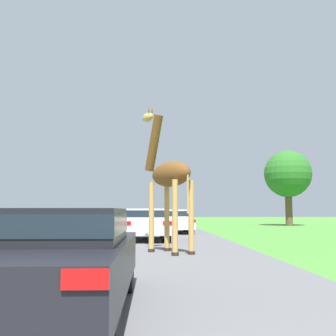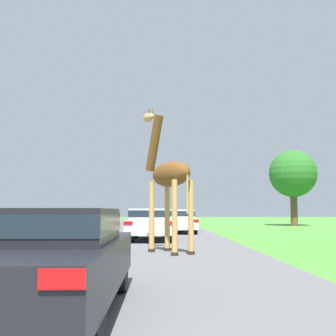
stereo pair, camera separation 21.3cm
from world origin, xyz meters
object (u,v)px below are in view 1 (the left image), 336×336
object	(u,v)px
car_queue_left	(148,223)
car_verge_right	(77,222)
car_queue_right	(176,220)
tree_right_cluster	(288,174)
car_lead_maroon	(54,256)
car_far_ahead	(100,218)
giraffe_near_road	(168,176)

from	to	relation	value
car_queue_left	car_verge_right	bearing A→B (deg)	136.44
car_queue_right	tree_right_cluster	world-z (taller)	tree_right_cluster
car_lead_maroon	car_far_ahead	size ratio (longest dim) A/B	1.05
car_lead_maroon	car_far_ahead	xyz separation A→B (m)	(-2.62, 26.18, 0.02)
car_queue_right	tree_right_cluster	xyz separation A→B (m)	(10.07, 10.54, 3.59)
car_queue_right	tree_right_cluster	distance (m)	15.01
car_queue_right	giraffe_near_road	bearing A→B (deg)	-94.32
tree_right_cluster	car_lead_maroon	bearing A→B (deg)	-113.15
car_far_ahead	car_verge_right	world-z (taller)	car_far_ahead
car_queue_left	car_verge_right	world-z (taller)	car_queue_left
car_far_ahead	car_verge_right	bearing A→B (deg)	-89.95
car_lead_maroon	car_queue_right	size ratio (longest dim) A/B	0.97
giraffe_near_road	car_verge_right	xyz separation A→B (m)	(-4.31, 8.99, -1.61)
car_lead_maroon	tree_right_cluster	xyz separation A→B (m)	(12.63, 29.54, 3.59)
car_verge_right	tree_right_cluster	bearing A→B (deg)	40.61
car_verge_right	tree_right_cluster	size ratio (longest dim) A/B	0.67
car_far_ahead	tree_right_cluster	world-z (taller)	tree_right_cluster
car_queue_right	car_far_ahead	world-z (taller)	car_far_ahead
car_queue_left	tree_right_cluster	xyz separation A→B (m)	(11.61, 16.53, 3.56)
car_verge_right	car_far_ahead	bearing A→B (deg)	90.05
car_queue_right	car_far_ahead	distance (m)	8.85
car_queue_right	car_lead_maroon	bearing A→B (deg)	-97.68
car_queue_left	car_far_ahead	size ratio (longest dim) A/B	0.96
giraffe_near_road	car_lead_maroon	distance (m)	7.84
car_queue_left	tree_right_cluster	size ratio (longest dim) A/B	0.68
car_queue_right	car_queue_left	world-z (taller)	car_queue_left
giraffe_near_road	car_far_ahead	xyz separation A→B (m)	(-4.32, 18.69, -1.57)
car_far_ahead	car_lead_maroon	bearing A→B (deg)	-84.27
giraffe_near_road	car_far_ahead	world-z (taller)	giraffe_near_road
car_lead_maroon	car_verge_right	distance (m)	16.68
car_queue_right	car_verge_right	world-z (taller)	car_queue_right
car_queue_right	car_far_ahead	bearing A→B (deg)	125.90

